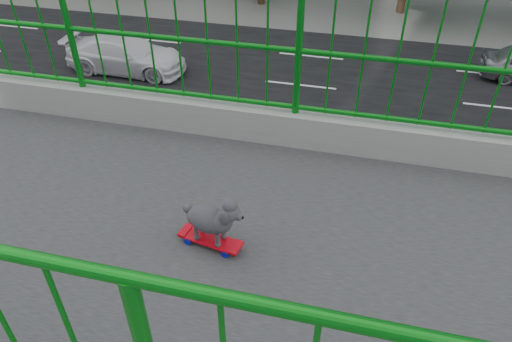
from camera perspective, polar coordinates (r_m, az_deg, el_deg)
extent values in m
cube|color=black|center=(17.96, 3.70, 5.89)|extent=(18.00, 90.00, 0.02)
cube|color=#2D2D2F|center=(4.21, -27.70, -6.45)|extent=(3.00, 24.00, 0.50)
cube|color=gray|center=(4.86, -19.53, 7.94)|extent=(0.20, 24.00, 0.30)
cylinder|color=#0D7716|center=(4.58, -21.37, 15.53)|extent=(0.04, 24.00, 0.04)
cylinder|color=#0D7716|center=(4.58, -21.37, 15.53)|extent=(0.06, 0.06, 1.10)
cube|color=red|center=(3.27, -5.45, -8.09)|extent=(0.21, 0.46, 0.01)
cube|color=#99999E|center=(3.33, -7.59, -7.53)|extent=(0.08, 0.04, 0.02)
cylinder|color=#0710AA|center=(3.37, -7.08, -7.03)|extent=(0.03, 0.06, 0.05)
sphere|color=yellow|center=(3.37, -7.08, -7.03)|extent=(0.02, 0.02, 0.02)
cylinder|color=#0710AA|center=(3.31, -8.08, -8.27)|extent=(0.03, 0.06, 0.05)
sphere|color=yellow|center=(3.31, -8.08, -8.27)|extent=(0.02, 0.02, 0.02)
cube|color=#99999E|center=(3.23, -3.20, -9.06)|extent=(0.08, 0.04, 0.02)
cylinder|color=#0710AA|center=(3.27, -2.74, -8.52)|extent=(0.03, 0.06, 0.05)
sphere|color=yellow|center=(3.27, -2.74, -8.52)|extent=(0.02, 0.02, 0.02)
cylinder|color=#0710AA|center=(3.20, -3.66, -9.84)|extent=(0.03, 0.06, 0.05)
sphere|color=yellow|center=(3.20, -3.66, -9.84)|extent=(0.02, 0.02, 0.02)
ellipsoid|color=#312E34|center=(3.14, -5.65, -5.71)|extent=(0.23, 0.31, 0.19)
sphere|color=#312E34|center=(2.99, -3.10, -4.87)|extent=(0.13, 0.13, 0.13)
sphere|color=black|center=(2.98, -1.64, -5.56)|extent=(0.02, 0.02, 0.02)
sphere|color=#312E34|center=(3.18, -8.14, -4.40)|extent=(0.06, 0.06, 0.06)
cylinder|color=#312E34|center=(3.22, -3.90, -7.22)|extent=(0.03, 0.03, 0.12)
cylinder|color=#312E34|center=(3.17, -4.59, -8.16)|extent=(0.03, 0.03, 0.12)
cylinder|color=#312E34|center=(3.28, -6.41, -6.37)|extent=(0.03, 0.03, 0.12)
cylinder|color=#312E34|center=(3.23, -7.13, -7.28)|extent=(0.03, 0.03, 0.12)
imported|color=silver|center=(22.17, -15.21, 13.24)|extent=(2.12, 5.22, 1.51)
imported|color=black|center=(11.93, 12.50, -10.79)|extent=(1.37, 3.94, 1.30)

